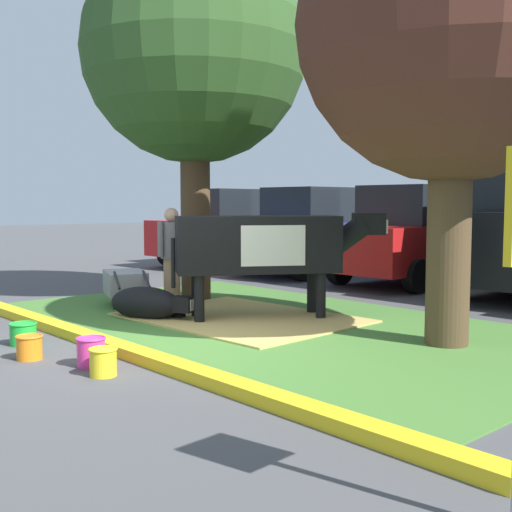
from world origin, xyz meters
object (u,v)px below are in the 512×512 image
object	(u,v)px
shade_tree_right	(454,26)
wheelbarrow	(125,283)
calf_lying	(148,303)
sedan_red	(232,228)
bucket_orange	(29,347)
shade_tree_left	(194,52)
person_handler	(172,256)
bucket_yellow	(103,361)
sedan_silver	(418,236)
cow_holstein	(265,245)
bucket_green	(23,333)
sedan_blue	(316,232)
bucket_pink	(91,351)

from	to	relation	value
shade_tree_right	wheelbarrow	bearing A→B (deg)	-164.49
calf_lying	sedan_red	size ratio (longest dim) A/B	0.29
bucket_orange	shade_tree_left	bearing A→B (deg)	119.43
shade_tree_left	calf_lying	distance (m)	4.34
person_handler	bucket_orange	xyz separation A→B (m)	(1.61, -2.94, -0.71)
bucket_yellow	sedan_silver	size ratio (longest dim) A/B	0.06
calf_lying	sedan_red	distance (m)	8.26
cow_holstein	bucket_yellow	world-z (taller)	cow_holstein
wheelbarrow	person_handler	bearing A→B (deg)	28.64
bucket_yellow	cow_holstein	bearing A→B (deg)	110.20
bucket_green	sedan_silver	bearing A→B (deg)	92.29
calf_lying	bucket_green	distance (m)	2.01
wheelbarrow	sedan_silver	size ratio (longest dim) A/B	0.36
bucket_yellow	sedan_blue	world-z (taller)	sedan_blue
shade_tree_right	bucket_green	bearing A→B (deg)	-132.27
shade_tree_left	person_handler	bearing A→B (deg)	-58.32
person_handler	bucket_orange	world-z (taller)	person_handler
bucket_pink	sedan_blue	size ratio (longest dim) A/B	0.07
calf_lying	wheelbarrow	bearing A→B (deg)	164.15
calf_lying	cow_holstein	bearing A→B (deg)	50.30
shade_tree_left	wheelbarrow	world-z (taller)	shade_tree_left
shade_tree_right	person_handler	size ratio (longest dim) A/B	3.45
calf_lying	sedan_blue	xyz separation A→B (m)	(-2.61, 6.31, 0.75)
bucket_green	bucket_orange	bearing A→B (deg)	-17.26
cow_holstein	bucket_orange	size ratio (longest dim) A/B	9.77
calf_lying	sedan_silver	world-z (taller)	sedan_silver
bucket_yellow	bucket_orange	bearing A→B (deg)	-166.49
bucket_pink	bucket_orange	bearing A→B (deg)	-153.69
wheelbarrow	bucket_green	distance (m)	2.82
shade_tree_right	wheelbarrow	world-z (taller)	shade_tree_right
cow_holstein	bucket_green	distance (m)	3.45
shade_tree_left	bucket_yellow	size ratio (longest dim) A/B	21.28
bucket_orange	sedan_blue	size ratio (longest dim) A/B	0.07
bucket_orange	shade_tree_right	bearing A→B (deg)	56.31
calf_lying	bucket_orange	distance (m)	2.47
person_handler	sedan_blue	size ratio (longest dim) A/B	0.36
shade_tree_left	calf_lying	bearing A→B (deg)	-57.97
sedan_blue	bucket_orange	bearing A→B (deg)	-66.23
shade_tree_right	calf_lying	size ratio (longest dim) A/B	4.21
bucket_orange	bucket_pink	xyz separation A→B (m)	(0.71, 0.35, 0.02)
sedan_blue	sedan_silver	size ratio (longest dim) A/B	1.00
sedan_silver	shade_tree_right	bearing A→B (deg)	-52.54
sedan_blue	sedan_silver	bearing A→B (deg)	4.66
sedan_blue	wheelbarrow	bearing A→B (deg)	-76.83
shade_tree_left	sedan_red	bearing A→B (deg)	134.92
person_handler	sedan_silver	xyz separation A→B (m)	(0.54, 5.79, 0.13)
bucket_orange	bucket_yellow	xyz separation A→B (m)	(1.12, 0.27, 0.01)
cow_holstein	sedan_silver	distance (m)	5.34
shade_tree_left	calf_lying	size ratio (longest dim) A/B	4.64
shade_tree_left	bucket_orange	xyz separation A→B (m)	(2.13, -3.78, -4.01)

